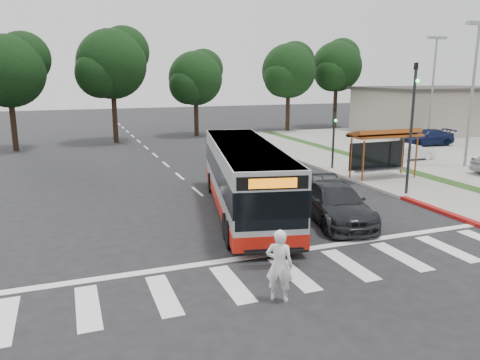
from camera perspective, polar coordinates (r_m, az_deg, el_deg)
name	(u,v)px	position (r m, az deg, el deg)	size (l,w,h in m)	color
ground	(237,225)	(18.93, -0.36, -5.57)	(140.00, 140.00, 0.00)	black
sidewalk_east	(355,169)	(30.80, 13.87, 1.35)	(4.00, 40.00, 0.12)	gray
curb_east	(328,171)	(29.73, 10.68, 1.13)	(0.30, 40.00, 0.15)	#9E9991
curb_east_red	(450,214)	(22.05, 24.18, -3.85)	(0.32, 6.00, 0.15)	maroon
parking_lot	(473,153)	(40.11, 26.57, 2.94)	(18.00, 36.00, 0.10)	gray
commercial_building	(434,111)	(53.24, 22.59, 7.74)	(14.00, 10.00, 4.40)	gray
building_roof_cap	(436,88)	(53.13, 22.81, 10.26)	(14.60, 10.60, 0.30)	#383330
crosswalk_ladder	(293,274)	(14.64, 6.54, -11.27)	(18.00, 2.60, 0.01)	silver
bus_shelter	(384,139)	(28.01, 17.10, 4.81)	(4.20, 1.60, 2.86)	brown
traffic_signal_ne_tall	(412,118)	(24.31, 20.25, 7.08)	(0.18, 0.37, 6.50)	black
traffic_signal_ne_short	(334,131)	(30.07, 11.37, 5.87)	(0.18, 0.37, 4.00)	black
lot_light_front	(474,75)	(33.29, 26.65, 11.36)	(1.90, 0.35, 9.01)	gray
lot_light_mid	(434,75)	(44.63, 22.54, 11.75)	(1.90, 0.35, 9.01)	gray
tree_ne_a	(289,70)	(50.15, 6.00, 13.18)	(6.16, 5.74, 9.30)	black
tree_ne_b	(337,66)	(55.32, 11.75, 13.49)	(6.16, 5.74, 10.02)	black
tree_north_a	(113,63)	(43.16, -15.27, 13.60)	(6.60, 6.15, 10.17)	black
tree_north_b	(196,77)	(46.57, -5.38, 12.34)	(5.72, 5.33, 8.43)	black
tree_north_c	(9,70)	(41.11, -26.34, 11.94)	(6.16, 5.74, 9.30)	black
transit_bus	(245,178)	(20.47, 0.59, 0.19)	(2.51, 11.58, 2.99)	silver
pedestrian	(279,265)	(12.64, 4.81, -10.33)	(0.73, 0.48, 2.00)	white
dark_sedan	(335,203)	(19.69, 11.55, -2.78)	(2.15, 5.28, 1.53)	black
parked_car_1	(412,152)	(34.93, 20.20, 3.25)	(1.18, 3.39, 1.12)	silver
parked_car_3	(426,137)	(42.48, 21.77, 4.84)	(1.89, 4.66, 1.35)	#121B40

